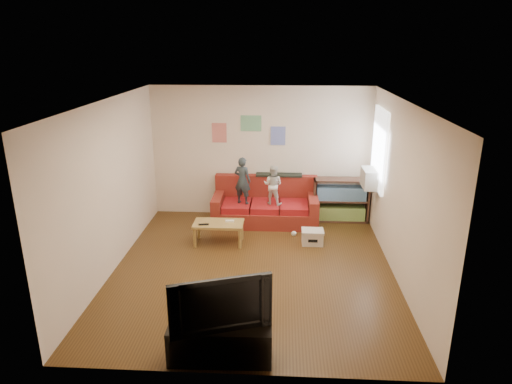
# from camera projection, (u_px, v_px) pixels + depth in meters

# --- Properties ---
(room_shell) EXTENTS (4.52, 5.02, 2.72)m
(room_shell) POSITION_uv_depth(u_px,v_px,m) (253.00, 190.00, 7.03)
(room_shell) COLOR #513416
(room_shell) RESTS_ON ground
(sofa) EXTENTS (2.11, 0.97, 0.93)m
(sofa) POSITION_uv_depth(u_px,v_px,m) (266.00, 207.00, 9.31)
(sofa) COLOR maroon
(sofa) RESTS_ON ground
(child_a) EXTENTS (0.40, 0.33, 0.95)m
(child_a) POSITION_uv_depth(u_px,v_px,m) (242.00, 181.00, 8.98)
(child_a) COLOR #283136
(child_a) RESTS_ON sofa
(child_b) EXTENTS (0.46, 0.40, 0.79)m
(child_b) POSITION_uv_depth(u_px,v_px,m) (273.00, 185.00, 8.97)
(child_b) COLOR silver
(child_b) RESTS_ON sofa
(coffee_table) EXTENTS (0.90, 0.50, 0.41)m
(coffee_table) POSITION_uv_depth(u_px,v_px,m) (219.00, 226.00, 8.27)
(coffee_table) COLOR #A3803F
(coffee_table) RESTS_ON ground
(remote) EXTENTS (0.19, 0.07, 0.02)m
(remote) POSITION_uv_depth(u_px,v_px,m) (204.00, 224.00, 8.15)
(remote) COLOR black
(remote) RESTS_ON coffee_table
(game_controller) EXTENTS (0.15, 0.05, 0.03)m
(game_controller) POSITION_uv_depth(u_px,v_px,m) (230.00, 221.00, 8.28)
(game_controller) COLOR white
(game_controller) RESTS_ON coffee_table
(bookshelf) EXTENTS (1.12, 0.34, 0.89)m
(bookshelf) POSITION_uv_depth(u_px,v_px,m) (341.00, 202.00, 9.33)
(bookshelf) COLOR #4B3024
(bookshelf) RESTS_ON ground
(window) EXTENTS (0.04, 1.08, 1.48)m
(window) POSITION_uv_depth(u_px,v_px,m) (379.00, 149.00, 8.38)
(window) COLOR white
(window) RESTS_ON room_shell
(ac_unit) EXTENTS (0.28, 0.55, 0.35)m
(ac_unit) POSITION_uv_depth(u_px,v_px,m) (370.00, 178.00, 8.56)
(ac_unit) COLOR #B7B2A3
(ac_unit) RESTS_ON window
(artwork_left) EXTENTS (0.30, 0.01, 0.40)m
(artwork_left) POSITION_uv_depth(u_px,v_px,m) (219.00, 133.00, 9.30)
(artwork_left) COLOR #D87266
(artwork_left) RESTS_ON room_shell
(artwork_center) EXTENTS (0.42, 0.01, 0.32)m
(artwork_center) POSITION_uv_depth(u_px,v_px,m) (251.00, 123.00, 9.20)
(artwork_center) COLOR #72B27F
(artwork_center) RESTS_ON room_shell
(artwork_right) EXTENTS (0.30, 0.01, 0.38)m
(artwork_right) POSITION_uv_depth(u_px,v_px,m) (278.00, 136.00, 9.25)
(artwork_right) COLOR #727FCC
(artwork_right) RESTS_ON room_shell
(file_box) EXTENTS (0.40, 0.30, 0.27)m
(file_box) POSITION_uv_depth(u_px,v_px,m) (312.00, 237.00, 8.30)
(file_box) COLOR beige
(file_box) RESTS_ON ground
(tv_stand) EXTENTS (1.20, 0.43, 0.45)m
(tv_stand) POSITION_uv_depth(u_px,v_px,m) (220.00, 342.00, 5.26)
(tv_stand) COLOR black
(tv_stand) RESTS_ON ground
(television) EXTENTS (1.14, 0.51, 0.67)m
(television) POSITION_uv_depth(u_px,v_px,m) (219.00, 300.00, 5.09)
(television) COLOR black
(television) RESTS_ON tv_stand
(tissue) EXTENTS (0.12, 0.12, 0.10)m
(tissue) POSITION_uv_depth(u_px,v_px,m) (294.00, 234.00, 8.67)
(tissue) COLOR silver
(tissue) RESTS_ON ground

